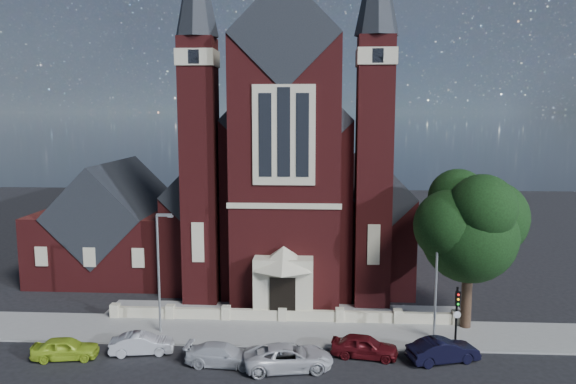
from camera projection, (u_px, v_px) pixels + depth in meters
name	position (u px, v px, depth m)	size (l,w,h in m)	color
ground	(289.00, 285.00, 47.80)	(120.00, 120.00, 0.00)	black
pavement_strip	(281.00, 333.00, 37.42)	(60.00, 5.00, 0.12)	slate
forecourt_paving	(284.00, 312.00, 41.38)	(26.00, 3.00, 0.14)	slate
forecourt_wall	(283.00, 322.00, 39.40)	(24.00, 0.40, 0.90)	beige
church	(294.00, 179.00, 54.50)	(20.01, 34.90, 29.20)	#4F1516
parish_hall	(116.00, 229.00, 51.11)	(12.00, 12.20, 10.24)	#4F1516
street_tree	(472.00, 229.00, 36.92)	(6.40, 6.60, 10.70)	black
street_lamp_left	(160.00, 266.00, 36.73)	(1.16, 0.22, 8.09)	gray
street_lamp_right	(438.00, 270.00, 35.71)	(1.16, 0.22, 8.09)	gray
traffic_signal	(457.00, 310.00, 34.38)	(0.28, 0.42, 4.00)	black
car_lime_van	(65.00, 348.00, 33.38)	(1.55, 3.85, 1.31)	#9EBF26
car_silver_a	(142.00, 344.00, 34.11)	(1.33, 3.81, 1.25)	#ADB0B5
car_silver_b	(223.00, 355.00, 32.56)	(1.76, 4.33, 1.26)	silver
car_white_suv	(288.00, 357.00, 32.04)	(2.37, 5.13, 1.43)	silver
car_dark_red	(364.00, 346.00, 33.61)	(1.61, 4.01, 1.36)	#4C0D11
car_navy	(443.00, 350.00, 32.97)	(1.47, 4.22, 1.39)	black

